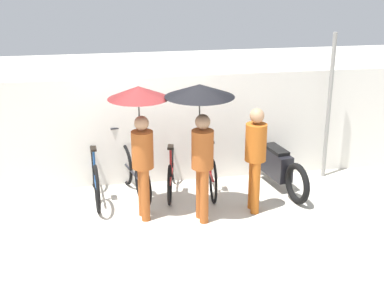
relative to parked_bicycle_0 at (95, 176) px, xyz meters
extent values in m
plane|color=beige|center=(0.95, -1.27, -0.39)|extent=(30.00, 30.00, 0.00)
cube|color=silver|center=(0.95, 0.52, 0.55)|extent=(11.03, 0.12, 1.87)
torus|color=black|center=(-0.03, 0.49, -0.02)|extent=(0.10, 0.75, 0.75)
torus|color=black|center=(0.03, -0.50, -0.02)|extent=(0.10, 0.75, 0.75)
cylinder|color=#19478C|center=(0.00, -0.01, -0.02)|extent=(0.10, 0.99, 0.04)
cylinder|color=#19478C|center=(0.01, -0.18, 0.25)|extent=(0.04, 0.04, 0.53)
cube|color=black|center=(0.01, -0.18, 0.53)|extent=(0.10, 0.21, 0.03)
cylinder|color=#19478C|center=(-0.03, 0.49, 0.32)|extent=(0.04, 0.04, 0.66)
cylinder|color=#19478C|center=(-0.03, 0.49, 0.65)|extent=(0.44, 0.06, 0.03)
torus|color=black|center=(0.52, 0.49, -0.03)|extent=(0.22, 0.72, 0.73)
torus|color=black|center=(0.74, -0.44, -0.03)|extent=(0.22, 0.72, 0.73)
cylinder|color=black|center=(0.63, 0.03, -0.03)|extent=(0.26, 0.94, 0.04)
cylinder|color=black|center=(0.67, -0.14, 0.23)|extent=(0.04, 0.04, 0.52)
cube|color=black|center=(0.67, -0.14, 0.51)|extent=(0.13, 0.22, 0.03)
cylinder|color=black|center=(0.52, 0.49, 0.30)|extent=(0.04, 0.04, 0.66)
cylinder|color=black|center=(0.52, 0.49, 0.63)|extent=(0.43, 0.13, 0.03)
torus|color=black|center=(1.36, 0.55, -0.07)|extent=(0.17, 0.65, 0.65)
torus|color=black|center=(1.16, -0.43, -0.07)|extent=(0.17, 0.65, 0.65)
cylinder|color=maroon|center=(1.26, 0.06, -0.07)|extent=(0.23, 0.99, 0.04)
cylinder|color=maroon|center=(1.23, -0.11, 0.19)|extent=(0.04, 0.04, 0.50)
cube|color=black|center=(1.23, -0.11, 0.45)|extent=(0.13, 0.21, 0.03)
cylinder|color=maroon|center=(1.36, 0.55, 0.25)|extent=(0.04, 0.04, 0.63)
cylinder|color=maroon|center=(1.36, 0.55, 0.56)|extent=(0.44, 0.11, 0.03)
torus|color=black|center=(1.93, 0.51, -0.03)|extent=(0.10, 0.72, 0.72)
torus|color=black|center=(1.85, -0.49, -0.03)|extent=(0.10, 0.72, 0.72)
cylinder|color=maroon|center=(1.89, 0.01, -0.03)|extent=(0.11, 1.00, 0.04)
cylinder|color=maroon|center=(1.88, -0.17, 0.24)|extent=(0.04, 0.04, 0.55)
cube|color=black|center=(1.88, -0.17, 0.53)|extent=(0.11, 0.21, 0.03)
cylinder|color=maroon|center=(1.93, 0.51, 0.34)|extent=(0.04, 0.04, 0.74)
cylinder|color=maroon|center=(1.93, 0.51, 0.71)|extent=(0.44, 0.06, 0.03)
cylinder|color=#9E4C1E|center=(0.73, -0.93, 0.02)|extent=(0.13, 0.13, 0.82)
cylinder|color=#9E4C1E|center=(0.71, -0.75, 0.02)|extent=(0.13, 0.13, 0.82)
cylinder|color=#9E4C1E|center=(0.72, -0.84, 0.70)|extent=(0.32, 0.32, 0.55)
sphere|color=tan|center=(0.72, -0.84, 1.10)|extent=(0.21, 0.21, 0.21)
cylinder|color=#332D28|center=(0.70, -0.70, 1.08)|extent=(0.02, 0.02, 0.70)
cone|color=#591919|center=(0.70, -0.70, 1.52)|extent=(0.89, 0.89, 0.18)
cylinder|color=#9E4C1E|center=(1.57, -1.15, 0.03)|extent=(0.13, 0.13, 0.84)
cylinder|color=#9E4C1E|center=(1.55, -0.97, 0.03)|extent=(0.13, 0.13, 0.84)
cylinder|color=#9E4C1E|center=(1.56, -1.06, 0.73)|extent=(0.32, 0.32, 0.57)
sphere|color=#997051|center=(1.56, -1.06, 1.15)|extent=(0.22, 0.22, 0.22)
cylinder|color=#332D28|center=(1.54, -0.92, 1.12)|extent=(0.02, 0.02, 0.71)
cone|color=black|center=(1.54, -0.92, 1.57)|extent=(1.00, 1.00, 0.18)
cylinder|color=#B25619|center=(2.40, -0.98, 0.03)|extent=(0.13, 0.13, 0.84)
cylinder|color=#B25619|center=(2.41, -0.81, 0.03)|extent=(0.13, 0.13, 0.84)
cylinder|color=#B25619|center=(2.41, -0.90, 0.73)|extent=(0.32, 0.32, 0.57)
sphere|color=tan|center=(2.41, -0.90, 1.14)|extent=(0.22, 0.22, 0.22)
torus|color=black|center=(2.90, 0.67, -0.06)|extent=(0.22, 0.67, 0.66)
torus|color=black|center=(3.16, -0.75, -0.06)|extent=(0.22, 0.67, 0.66)
cube|color=black|center=(3.03, -0.04, 0.02)|extent=(0.38, 0.83, 0.44)
cube|color=black|center=(3.03, -0.04, 0.27)|extent=(0.32, 0.59, 0.06)
cylinder|color=#B2B2B7|center=(2.90, 0.67, 0.49)|extent=(0.58, 0.13, 0.03)
cylinder|color=gray|center=(4.03, 0.22, 0.89)|extent=(0.07, 0.07, 2.56)
camera|label=1|loc=(0.15, -8.10, 3.36)|focal=50.00mm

